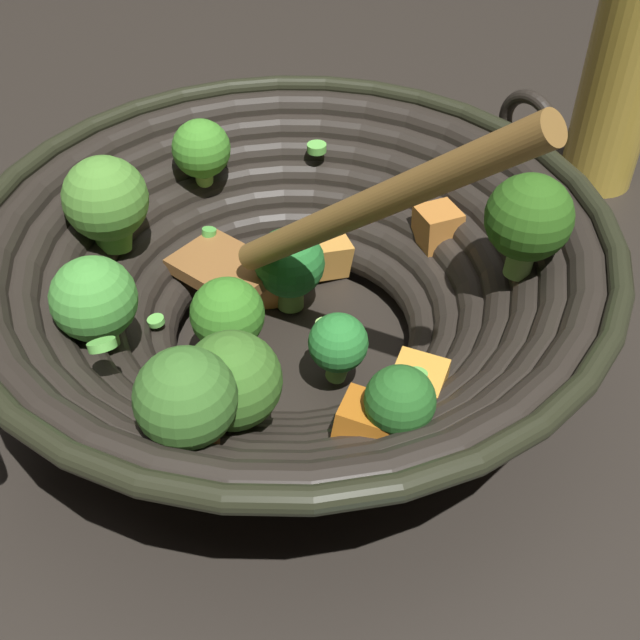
% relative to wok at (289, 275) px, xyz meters
% --- Properties ---
extents(ground_plane, '(4.00, 4.00, 0.00)m').
position_rel_wok_xyz_m(ground_plane, '(-0.00, 0.00, -0.07)').
color(ground_plane, '#28231E').
extents(wok, '(0.41, 0.41, 0.23)m').
position_rel_wok_xyz_m(wok, '(0.00, 0.00, 0.00)').
color(wok, black).
rests_on(wok, ground).
extents(cooking_oil_bottle, '(0.06, 0.06, 0.23)m').
position_rel_wok_xyz_m(cooking_oil_bottle, '(-0.29, 0.18, 0.02)').
color(cooking_oil_bottle, gold).
rests_on(cooking_oil_bottle, ground).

